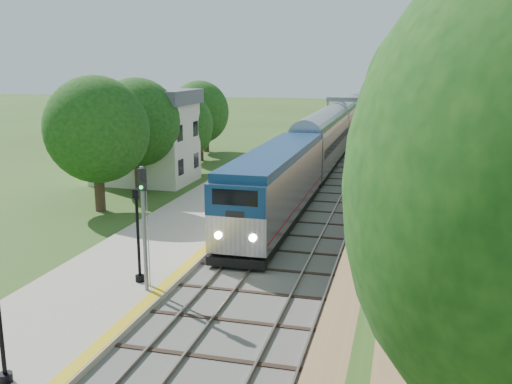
% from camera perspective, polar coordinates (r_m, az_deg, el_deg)
% --- Properties ---
extents(trackbed, '(9.50, 170.00, 0.28)m').
position_cam_1_polar(trackbed, '(75.92, 10.22, 4.84)').
color(trackbed, '#4C4944').
rests_on(trackbed, ground).
extents(platform, '(6.40, 68.00, 0.38)m').
position_cam_1_polar(platform, '(35.03, -7.63, -3.87)').
color(platform, '#A29782').
rests_on(platform, ground).
extents(yellow_stripe, '(0.55, 68.00, 0.01)m').
position_cam_1_polar(yellow_stripe, '(34.03, -3.18, -3.93)').
color(yellow_stripe, gold).
rests_on(yellow_stripe, platform).
extents(embankment, '(10.64, 170.00, 11.70)m').
position_cam_1_polar(embankment, '(75.53, 16.63, 5.92)').
color(embankment, brown).
rests_on(embankment, ground).
extents(station_building, '(8.60, 6.60, 8.00)m').
position_cam_1_polar(station_building, '(50.34, -11.07, 5.57)').
color(station_building, beige).
rests_on(station_building, ground).
extents(signal_gantry, '(8.40, 0.38, 6.20)m').
position_cam_1_polar(signal_gantry, '(70.42, 10.42, 8.14)').
color(signal_gantry, slate).
rests_on(signal_gantry, ground).
extents(trees_behind_platform, '(7.82, 53.32, 7.21)m').
position_cam_1_polar(trees_behind_platform, '(40.75, -13.14, 4.48)').
color(trees_behind_platform, '#332316').
rests_on(trees_behind_platform, ground).
extents(train, '(3.12, 125.02, 4.59)m').
position_cam_1_polar(train, '(87.56, 9.59, 7.38)').
color(train, black).
rests_on(train, trackbed).
extents(lamppost_mid, '(0.43, 0.43, 4.39)m').
position_cam_1_polar(lamppost_mid, '(19.46, -24.25, -11.93)').
color(lamppost_mid, black).
rests_on(lamppost_mid, platform).
extents(lamppost_far, '(0.43, 0.43, 4.32)m').
position_cam_1_polar(lamppost_far, '(26.27, -11.69, -4.81)').
color(lamppost_far, black).
rests_on(lamppost_far, platform).
extents(signal_platform, '(0.32, 0.26, 5.52)m').
position_cam_1_polar(signal_platform, '(24.82, -11.18, -2.31)').
color(signal_platform, slate).
rests_on(signal_platform, platform).
extents(signal_farside, '(0.31, 0.25, 5.66)m').
position_cam_1_polar(signal_farside, '(42.05, 12.43, 3.45)').
color(signal_farside, slate).
rests_on(signal_farside, ground).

